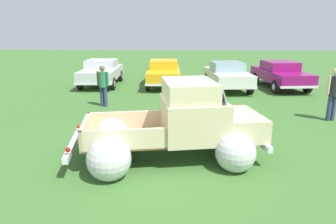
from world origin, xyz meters
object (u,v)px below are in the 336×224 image
(spectator_0, at_px, (103,83))
(show_car_0, at_px, (102,71))
(show_car_3, at_px, (280,74))
(vintage_pickup_truck, at_px, (182,128))
(show_car_2, at_px, (227,75))
(spectator_1, at_px, (334,91))
(show_car_1, at_px, (164,72))

(spectator_0, bearing_deg, show_car_0, 30.81)
(show_car_3, bearing_deg, vintage_pickup_truck, -36.14)
(show_car_0, bearing_deg, vintage_pickup_truck, 21.96)
(show_car_2, bearing_deg, spectator_1, 20.96)
(show_car_3, xyz_separation_m, spectator_1, (-0.07, -6.12, 0.27))
(show_car_2, relative_size, spectator_0, 2.56)
(show_car_2, relative_size, spectator_1, 2.36)
(vintage_pickup_truck, relative_size, spectator_0, 2.90)
(show_car_2, xyz_separation_m, spectator_1, (2.84, -5.64, 0.27))
(show_car_3, relative_size, spectator_1, 2.49)
(show_car_1, height_order, spectator_0, spectator_0)
(vintage_pickup_truck, bearing_deg, spectator_1, 22.40)
(show_car_0, height_order, show_car_1, same)
(vintage_pickup_truck, height_order, show_car_1, vintage_pickup_truck)
(vintage_pickup_truck, bearing_deg, show_car_3, 50.44)
(show_car_0, bearing_deg, spectator_1, 53.25)
(show_car_2, xyz_separation_m, spectator_0, (-5.61, -4.04, 0.18))
(vintage_pickup_truck, xyz_separation_m, show_car_1, (-1.08, 9.83, 0.03))
(show_car_1, bearing_deg, vintage_pickup_truck, 3.49)
(vintage_pickup_truck, relative_size, show_car_2, 1.13)
(show_car_0, bearing_deg, show_car_2, 79.68)
(show_car_0, height_order, spectator_1, spectator_1)
(vintage_pickup_truck, xyz_separation_m, show_car_3, (5.25, 9.48, 0.03))
(spectator_1, bearing_deg, show_car_1, -146.75)
(show_car_1, relative_size, show_car_3, 1.00)
(vintage_pickup_truck, height_order, show_car_3, vintage_pickup_truck)
(show_car_0, distance_m, show_car_3, 9.90)
(show_car_1, xyz_separation_m, show_car_3, (6.34, -0.35, 0.00))
(vintage_pickup_truck, distance_m, show_car_2, 9.30)
(show_car_1, height_order, spectator_1, spectator_1)
(show_car_0, xyz_separation_m, spectator_0, (1.38, -4.91, 0.18))
(show_car_0, relative_size, show_car_2, 1.03)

